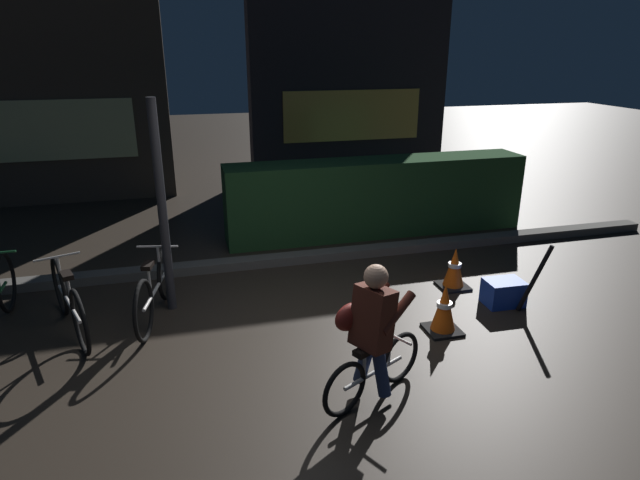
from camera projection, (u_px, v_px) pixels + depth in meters
name	position (u px, v px, depth m)	size (l,w,h in m)	color
ground_plane	(316.00, 343.00, 5.51)	(40.00, 40.00, 0.00)	#2D261E
sidewalk_curb	(277.00, 260.00, 7.49)	(12.00, 0.24, 0.12)	#56544F
hedge_row	(377.00, 197.00, 8.55)	(4.80, 0.70, 1.20)	#214723
storefront_left	(43.00, 79.00, 9.79)	(4.34, 0.54, 4.60)	#42382D
storefront_right	(350.00, 71.00, 11.88)	(4.49, 0.54, 4.69)	#262328
street_post	(162.00, 210.00, 5.85)	(0.10, 0.10, 2.39)	#2D2D33
parked_bike_left_mid	(69.00, 302.00, 5.61)	(0.63, 1.61, 0.78)	black
parked_bike_center_left	(155.00, 289.00, 5.94)	(0.48, 1.61, 0.75)	black
traffic_cone_near	(444.00, 309.00, 5.66)	(0.36, 0.36, 0.55)	black
traffic_cone_far	(454.00, 269.00, 6.71)	(0.36, 0.36, 0.52)	black
blue_crate	(503.00, 292.00, 6.30)	(0.44, 0.32, 0.30)	#193DB7
cyclist	(371.00, 333.00, 4.47)	(1.07, 0.59, 1.25)	black
closed_umbrella	(535.00, 279.00, 6.03)	(0.05, 0.05, 0.85)	black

